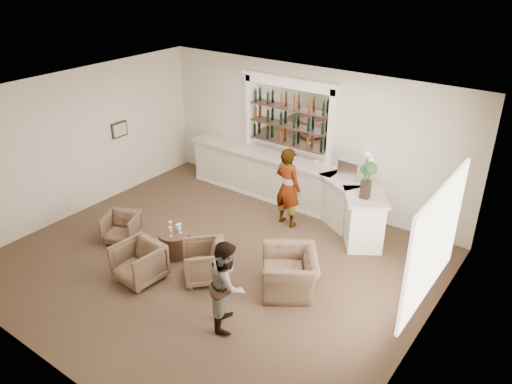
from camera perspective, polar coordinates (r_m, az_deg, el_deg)
ground at (r=10.06m, az=-4.80°, el=-8.10°), size 8.00×8.00×0.00m
room_shell at (r=9.37m, az=-1.75°, el=5.46°), size 8.04×7.02×3.32m
bar_counter at (r=11.96m, az=3.82°, el=1.02°), size 5.72×1.80×1.14m
back_bar_alcove at (r=11.92m, az=3.73°, el=8.47°), size 2.64×0.25×3.00m
cocktail_table at (r=10.30m, az=-9.23°, el=-5.84°), size 0.64×0.64×0.50m
sommelier at (r=10.97m, az=3.66°, el=0.55°), size 0.72×0.52×1.83m
guest at (r=8.18m, az=-3.30°, el=-10.46°), size 0.91×0.96×1.57m
armchair_left at (r=10.96m, az=-15.11°, el=-3.95°), size 0.90×0.91×0.63m
armchair_center at (r=9.64m, az=-13.23°, el=-7.85°), size 0.86×0.88×0.75m
armchair_right at (r=9.46m, az=-5.89°, el=-7.95°), size 1.12×1.12×0.73m
armchair_far at (r=9.17m, az=3.86°, el=-9.12°), size 1.45×1.48×0.73m
espresso_machine at (r=10.99m, az=10.90°, el=2.67°), size 0.51×0.44×0.42m
flower_vase at (r=9.99m, az=12.60°, el=2.26°), size 0.27×0.27×1.00m
wine_glass_bar_left at (r=11.33m, az=6.90°, el=3.10°), size 0.07×0.07×0.21m
wine_glass_bar_right at (r=11.73m, az=4.24°, el=4.05°), size 0.07×0.07×0.21m
wine_glass_tbl_a at (r=10.21m, az=-9.73°, el=-3.86°), size 0.07×0.07×0.21m
wine_glass_tbl_b at (r=10.10m, az=-8.65°, el=-4.12°), size 0.07×0.07×0.21m
wine_glass_tbl_c at (r=10.02m, az=-9.73°, el=-4.50°), size 0.07×0.07×0.21m
napkin_holder at (r=10.24m, az=-8.88°, el=-4.00°), size 0.08×0.08×0.12m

